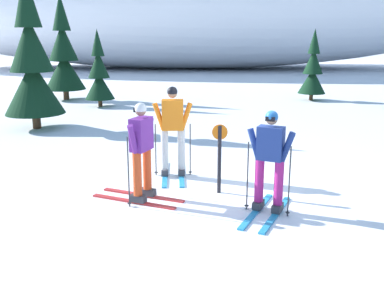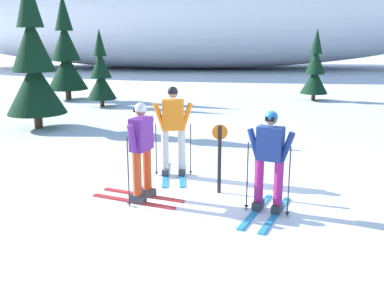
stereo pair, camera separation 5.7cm
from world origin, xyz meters
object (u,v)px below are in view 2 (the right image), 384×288
Objects in this scene: skier_navy_jacket at (269,160)px; pine_tree_center_right at (315,71)px; pine_tree_far_left at (66,56)px; skier_purple_jacket at (141,150)px; trail_marker_post at (220,154)px; pine_tree_center at (101,75)px; skier_orange_jacket at (173,130)px; pine_tree_center_left at (34,65)px.

pine_tree_center_right is (3.36, 12.73, 0.40)m from skier_navy_jacket.
pine_tree_far_left is 1.48× the size of pine_tree_center_right.
trail_marker_post is (1.35, 0.44, -0.18)m from skier_purple_jacket.
pine_tree_center_right is (8.82, 2.16, 0.01)m from pine_tree_center.
skier_navy_jacket is at bearing -104.78° from pine_tree_center_right.
skier_navy_jacket is at bearing -47.19° from trail_marker_post.
pine_tree_center reaches higher than skier_orange_jacket.
pine_tree_far_left is at bearing 119.95° from trail_marker_post.
skier_navy_jacket is 1.18m from trail_marker_post.
pine_tree_center reaches higher than skier_purple_jacket.
pine_tree_center is 2.36× the size of trail_marker_post.
skier_navy_jacket is 0.36× the size of pine_tree_center_left.
skier_navy_jacket is 11.91m from pine_tree_center.
skier_orange_jacket is at bearing 73.37° from skier_purple_jacket.
skier_orange_jacket is 1.36m from trail_marker_post.
skier_navy_jacket is at bearing -46.28° from skier_orange_jacket.
pine_tree_center is at bearing 77.89° from pine_tree_center_left.
pine_tree_center is (0.91, 4.26, -0.67)m from pine_tree_center_left.
skier_orange_jacket is 9.53m from pine_tree_center.
pine_tree_center_left is (1.07, -6.10, 0.04)m from pine_tree_far_left.
pine_tree_center_left is 1.52× the size of pine_tree_center.
skier_purple_jacket is 0.38× the size of pine_tree_far_left.
skier_purple_jacket is 0.57× the size of pine_tree_center.
trail_marker_post is (6.66, -11.55, -1.16)m from pine_tree_far_left.
pine_tree_center_left is 11.68m from pine_tree_center_right.
trail_marker_post is (4.67, -9.72, -0.54)m from pine_tree_center.
pine_tree_center_left reaches higher than skier_navy_jacket.
trail_marker_post is at bearing -44.35° from pine_tree_center_left.
trail_marker_post is at bearing 132.81° from skier_navy_jacket.
skier_orange_jacket is at bearing -114.98° from pine_tree_center_right.
pine_tree_center_left is at bearing -80.00° from pine_tree_far_left.
trail_marker_post is at bearing -64.34° from pine_tree_center.
skier_purple_jacket is 0.57× the size of pine_tree_center_right.
pine_tree_center is (1.99, -1.83, -0.62)m from pine_tree_far_left.
skier_orange_jacket reaches higher than skier_purple_jacket.
skier_purple_jacket is (-0.42, -1.39, -0.06)m from skier_orange_jacket.
pine_tree_center_left is at bearing 135.65° from trail_marker_post.
skier_orange_jacket is 6.54m from pine_tree_center_left.
skier_navy_jacket is at bearing -59.02° from pine_tree_far_left.
skier_purple_jacket is at bearing -161.87° from trail_marker_post.
pine_tree_center_left is at bearing 125.65° from skier_purple_jacket.
skier_purple_jacket is 10.69m from pine_tree_center.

